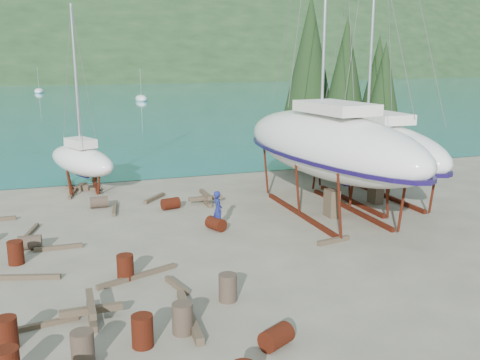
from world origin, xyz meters
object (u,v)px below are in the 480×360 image
object	(u,v)px
large_sailboat_far	(372,146)
worker	(218,210)
large_sailboat_near	(327,144)
small_sailboat_shore	(81,160)

from	to	relation	value
large_sailboat_far	worker	size ratio (longest dim) A/B	10.36
large_sailboat_near	worker	size ratio (longest dim) A/B	12.21
large_sailboat_far	worker	world-z (taller)	large_sailboat_far
small_sailboat_shore	large_sailboat_far	bearing A→B (deg)	-52.25
large_sailboat_near	worker	world-z (taller)	large_sailboat_near
large_sailboat_far	worker	distance (m)	9.60
large_sailboat_near	large_sailboat_far	size ratio (longest dim) A/B	1.18
small_sailboat_shore	worker	size ratio (longest dim) A/B	5.93
large_sailboat_near	small_sailboat_shore	size ratio (longest dim) A/B	2.06
large_sailboat_near	worker	bearing A→B (deg)	-178.73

